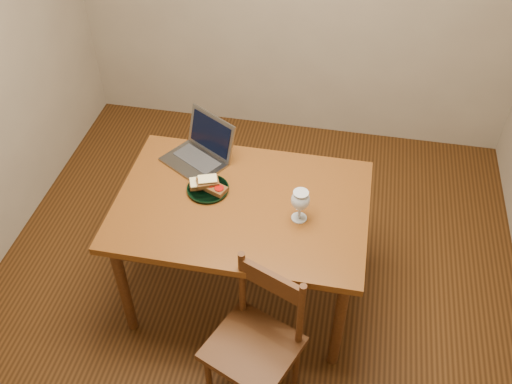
% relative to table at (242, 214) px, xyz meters
% --- Properties ---
extents(floor, '(3.20, 3.20, 0.02)m').
position_rel_table_xyz_m(floor, '(0.04, 0.09, -0.66)').
color(floor, black).
rests_on(floor, ground).
extents(table, '(1.30, 0.90, 0.74)m').
position_rel_table_xyz_m(table, '(0.00, 0.00, 0.00)').
color(table, '#552E0E').
rests_on(table, floor).
extents(chair, '(0.51, 0.50, 0.43)m').
position_rel_table_xyz_m(chair, '(0.19, -0.60, -0.19)').
color(chair, '#351B0B').
rests_on(chair, floor).
extents(plate, '(0.22, 0.22, 0.02)m').
position_rel_table_xyz_m(plate, '(-0.19, 0.05, 0.10)').
color(plate, black).
rests_on(plate, table).
extents(sandwich_cheese, '(0.14, 0.11, 0.04)m').
position_rel_table_xyz_m(sandwich_cheese, '(-0.23, 0.06, 0.12)').
color(sandwich_cheese, '#381E0C').
rests_on(sandwich_cheese, plate).
extents(sandwich_tomato, '(0.14, 0.11, 0.04)m').
position_rel_table_xyz_m(sandwich_tomato, '(-0.15, 0.04, 0.12)').
color(sandwich_tomato, '#381E0C').
rests_on(sandwich_tomato, plate).
extents(sandwich_top, '(0.13, 0.11, 0.03)m').
position_rel_table_xyz_m(sandwich_top, '(-0.19, 0.06, 0.15)').
color(sandwich_top, '#381E0C').
rests_on(sandwich_top, plate).
extents(milk_glass, '(0.09, 0.09, 0.18)m').
position_rel_table_xyz_m(milk_glass, '(0.31, -0.06, 0.18)').
color(milk_glass, white).
rests_on(milk_glass, table).
extents(laptop, '(0.43, 0.42, 0.24)m').
position_rel_table_xyz_m(laptop, '(-0.29, 0.31, 0.15)').
color(laptop, slate).
rests_on(laptop, table).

